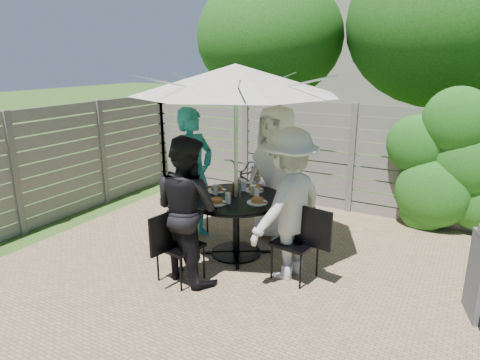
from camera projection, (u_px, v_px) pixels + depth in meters
The scene contains 22 objects.
backyard_envelope at pixel (425, 55), 12.69m from camera, with size 60.00×60.00×5.00m.
patio_table at pixel (236, 215), 5.60m from camera, with size 1.50×1.50×0.82m.
umbrella at pixel (236, 79), 5.12m from camera, with size 3.08×3.08×2.48m.
chair_back at pixel (280, 218), 6.37m from camera, with size 0.49×0.65×0.85m.
person_back at pixel (276, 173), 6.08m from camera, with size 0.95×0.62×1.94m, color white.
chair_left at pixel (188, 218), 6.31m from camera, with size 0.69×0.53×0.91m.
person_left at pixel (193, 175), 6.03m from camera, with size 0.70×0.46×1.91m, color teal.
chair_front at pixel (180, 260), 5.00m from camera, with size 0.50×0.69×0.92m.
person_front at pixel (187, 210), 4.93m from camera, with size 0.84×0.66×1.73m, color black.
chair_right at pixel (296, 257), 5.05m from camera, with size 0.71×0.52×0.94m.
person_right at pixel (288, 205), 4.97m from camera, with size 1.17×0.67×1.81m, color beige.
plate_back at pixel (254, 189), 5.78m from camera, with size 0.26×0.26×0.06m.
plate_left at pixel (217, 189), 5.76m from camera, with size 0.26×0.26×0.06m.
plate_front at pixel (216, 202), 5.27m from camera, with size 0.26×0.26×0.06m.
plate_right at pixel (257, 201), 5.29m from camera, with size 0.26×0.26×0.06m.
glass_back at pixel (243, 186), 5.76m from camera, with size 0.07×0.07×0.14m, color silver.
glass_left at pixel (216, 189), 5.60m from camera, with size 0.07×0.07×0.14m, color silver.
glass_front at pixel (228, 198), 5.26m from camera, with size 0.07×0.07×0.14m, color silver.
glass_right at pixel (257, 194), 5.42m from camera, with size 0.07×0.07×0.14m, color silver.
syrup_jug at pixel (235, 189), 5.58m from camera, with size 0.09×0.09×0.16m, color #59280C.
coffee_cup at pixel (253, 190), 5.60m from camera, with size 0.08×0.08×0.12m, color #C6B293.
bicycle at pixel (249, 179), 7.69m from camera, with size 0.60×1.72×0.90m, color #333338.
Camera 1 is at (1.77, -3.93, 2.56)m, focal length 32.00 mm.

